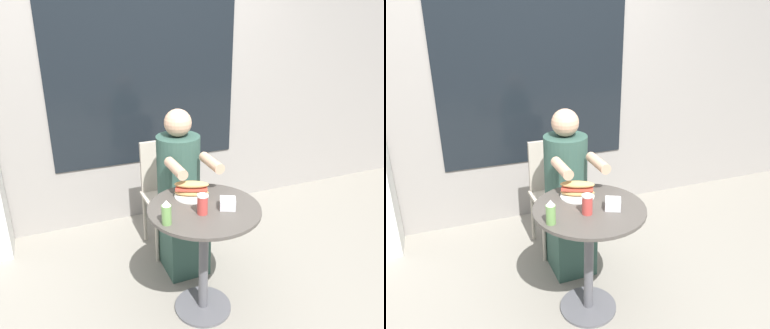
{
  "view_description": "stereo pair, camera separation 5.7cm",
  "coord_description": "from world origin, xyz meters",
  "views": [
    {
      "loc": [
        -0.8,
        -1.77,
        1.79
      ],
      "look_at": [
        0.0,
        0.19,
        0.94
      ],
      "focal_mm": 35.0,
      "sensor_mm": 36.0,
      "label": 1
    },
    {
      "loc": [
        -0.75,
        -1.79,
        1.79
      ],
      "look_at": [
        0.0,
        0.19,
        0.94
      ],
      "focal_mm": 35.0,
      "sensor_mm": 36.0,
      "label": 2
    }
  ],
  "objects": [
    {
      "name": "ground_plane",
      "position": [
        0.0,
        0.0,
        0.0
      ],
      "size": [
        8.0,
        8.0,
        0.0
      ],
      "primitive_type": "plane",
      "color": "gray"
    },
    {
      "name": "storefront_wall",
      "position": [
        0.0,
        1.41,
        1.4
      ],
      "size": [
        8.0,
        0.09,
        2.8
      ],
      "color": "gray",
      "rests_on": "ground_plane"
    },
    {
      "name": "cafe_table",
      "position": [
        0.0,
        0.0,
        0.54
      ],
      "size": [
        0.67,
        0.67,
        0.74
      ],
      "color": "#47423D",
      "rests_on": "ground_plane"
    },
    {
      "name": "diner_chair",
      "position": [
        0.04,
        0.85,
        0.52
      ],
      "size": [
        0.38,
        0.38,
        0.87
      ],
      "rotation": [
        0.0,
        0.0,
        3.15
      ],
      "color": "#ADA393",
      "rests_on": "ground_plane"
    },
    {
      "name": "seated_diner",
      "position": [
        0.04,
        0.51,
        0.53
      ],
      "size": [
        0.32,
        0.56,
        1.21
      ],
      "rotation": [
        0.0,
        0.0,
        3.15
      ],
      "color": "#2D4C42",
      "rests_on": "ground_plane"
    },
    {
      "name": "sandwich_on_plate",
      "position": [
        -0.02,
        0.16,
        0.79
      ],
      "size": [
        0.22,
        0.21,
        0.1
      ],
      "rotation": [
        0.0,
        0.0,
        -0.42
      ],
      "color": "white",
      "rests_on": "cafe_table"
    },
    {
      "name": "drink_cup",
      "position": [
        -0.04,
        -0.07,
        0.8
      ],
      "size": [
        0.06,
        0.06,
        0.12
      ],
      "color": "#B73D38",
      "rests_on": "cafe_table"
    },
    {
      "name": "napkin_box",
      "position": [
        0.12,
        -0.06,
        0.77
      ],
      "size": [
        0.12,
        0.12,
        0.06
      ],
      "rotation": [
        0.0,
        0.0,
        -0.45
      ],
      "color": "silver",
      "rests_on": "cafe_table"
    },
    {
      "name": "condiment_bottle",
      "position": [
        -0.26,
        -0.1,
        0.81
      ],
      "size": [
        0.05,
        0.05,
        0.14
      ],
      "color": "#66934C",
      "rests_on": "cafe_table"
    }
  ]
}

